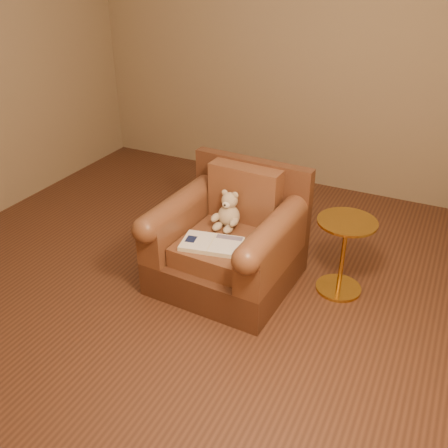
% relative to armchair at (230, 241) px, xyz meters
% --- Properties ---
extents(floor, '(4.00, 4.00, 0.00)m').
position_rel_armchair_xyz_m(floor, '(-0.35, -0.09, -0.32)').
color(floor, '#512D1B').
rests_on(floor, ground).
extents(room, '(4.02, 4.02, 2.71)m').
position_rel_armchair_xyz_m(room, '(-0.35, -0.09, 1.40)').
color(room, '#8D7656').
rests_on(room, ground).
extents(armchair, '(0.95, 0.91, 0.82)m').
position_rel_armchair_xyz_m(armchair, '(0.00, 0.00, 0.00)').
color(armchair, '#4E2B1A').
rests_on(armchair, floor).
extents(teddy_bear, '(0.20, 0.22, 0.27)m').
position_rel_armchair_xyz_m(teddy_bear, '(-0.05, 0.08, 0.18)').
color(teddy_bear, tan).
rests_on(teddy_bear, armchair).
extents(guidebook, '(0.44, 0.31, 0.03)m').
position_rel_armchair_xyz_m(guidebook, '(-0.03, -0.22, 0.09)').
color(guidebook, beige).
rests_on(guidebook, armchair).
extents(side_table, '(0.40, 0.40, 0.56)m').
position_rel_armchair_xyz_m(side_table, '(0.76, 0.22, -0.01)').
color(side_table, gold).
rests_on(side_table, floor).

